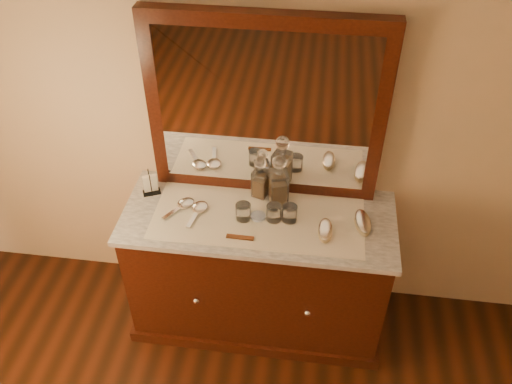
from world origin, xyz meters
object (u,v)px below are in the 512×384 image
Objects in this scene: napkin_rack at (151,185)px; hand_mirror_outer at (183,205)px; dresser_cabinet at (258,271)px; decanter_right at (278,185)px; comb at (240,237)px; brush_far at (363,223)px; hand_mirror_inner at (199,209)px; decanter_left at (260,181)px; brush_near at (325,230)px; mirror_frame at (265,110)px; pin_dish at (258,216)px.

napkin_rack reaches higher than hand_mirror_outer.
hand_mirror_outer is (-0.41, 0.02, 0.45)m from dresser_cabinet.
comb is at bearing -118.29° from decanter_right.
brush_far is at bearing -16.04° from decanter_right.
hand_mirror_inner is at bearing -162.80° from decanter_right.
decanter_right is (0.10, -0.05, 0.02)m from decanter_left.
napkin_rack is 0.87× the size of brush_near.
brush_near is 0.20m from brush_far.
mirror_frame is 8.40× the size of napkin_rack.
dresser_cabinet is 0.59m from brush_near.
dresser_cabinet is 7.45× the size of brush_far.
decanter_left is (0.06, 0.34, 0.09)m from comb.
hand_mirror_inner is (-0.67, 0.08, -0.01)m from brush_near.
hand_mirror_outer is (-0.34, 0.19, 0.00)m from comb.
comb is at bearing -111.74° from dresser_cabinet.
decanter_right is 0.52m from hand_mirror_outer.
brush_near is at bearing -11.98° from pin_dish.
napkin_rack is 0.46× the size of decanter_right.
comb is 0.36m from decanter_right.
decanter_right is 0.35m from brush_near.
comb is 0.75× the size of brush_far.
decanter_right is at bearing -23.96° from decanter_left.
mirror_frame is at bearing 29.17° from hand_mirror_outer.
mirror_frame is at bearing 90.00° from dresser_cabinet.
hand_mirror_inner is (-0.31, -0.17, -0.09)m from decanter_left.
hand_mirror_outer reaches higher than pin_dish.
decanter_left reaches higher than brush_far.
brush_near is (0.42, 0.09, 0.02)m from comb.
napkin_rack is at bearing -167.43° from mirror_frame.
brush_far reaches higher than dresser_cabinet.
mirror_frame reaches higher than brush_far.
decanter_right is 1.49× the size of hand_mirror_outer.
hand_mirror_outer is (-0.76, 0.11, -0.01)m from brush_near.
napkin_rack reaches higher than brush_near.
dresser_cabinet is 0.57m from decanter_left.
napkin_rack is 0.23m from hand_mirror_outer.
brush_far is at bearing -1.48° from hand_mirror_outer.
hand_mirror_inner is at bearing -141.90° from mirror_frame.
brush_far reaches higher than hand_mirror_inner.
hand_mirror_outer reaches higher than comb.
mirror_frame is at bearing 38.10° from hand_mirror_inner.
decanter_right reaches higher than comb.
hand_mirror_outer is at bearing 175.72° from pin_dish.
pin_dish is 0.20m from decanter_left.
mirror_frame is at bearing 154.81° from brush_far.
mirror_frame is 7.33× the size of brush_near.
decanter_right is 1.65× the size of brush_far.
brush_far is 0.86m from hand_mirror_inner.
dresser_cabinet is at bearing 69.25° from comb.
comb is at bearing -27.85° from napkin_rack.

